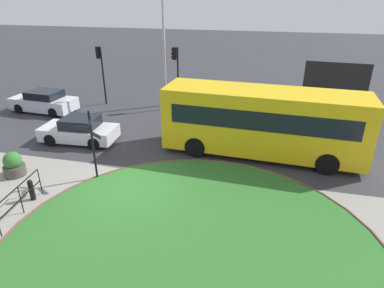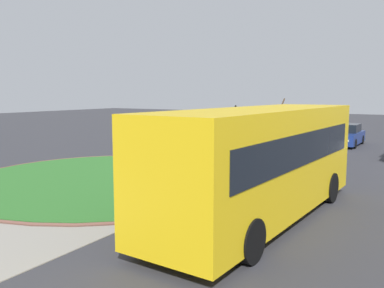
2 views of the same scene
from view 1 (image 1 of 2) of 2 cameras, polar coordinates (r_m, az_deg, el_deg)
name	(u,v)px [view 1 (image 1 of 2)]	position (r m, az deg, el deg)	size (l,w,h in m)	color
ground	(129,190)	(13.92, -10.78, -7.66)	(120.00, 120.00, 0.00)	#333338
sidewalk_paving	(104,222)	(12.36, -14.78, -12.74)	(32.00, 7.70, 0.02)	gray
grass_island	(190,253)	(10.76, -0.28, -18.05)	(12.04, 12.04, 0.10)	#2D6B28
grass_kerb_ring	(190,252)	(10.76, -0.28, -18.03)	(12.35, 12.35, 0.11)	brown
signpost_directional	(92,141)	(14.17, -16.70, 0.45)	(1.27, 0.59, 3.09)	black
bollard_foreground	(31,190)	(14.23, -25.75, -7.04)	(0.20, 0.20, 0.89)	black
bus_yellow	(263,121)	(16.17, 11.98, 3.81)	(9.49, 3.00, 3.22)	yellow
car_near_lane	(79,130)	(18.64, -18.68, 2.23)	(4.00, 1.95, 1.37)	silver
car_far_lane	(44,102)	(24.28, -23.98, 6.62)	(4.36, 2.05, 1.43)	silver
traffic_light_near	(100,63)	(24.18, -15.39, 13.25)	(0.48, 0.32, 3.96)	black
traffic_light_far	(176,65)	(22.37, -2.80, 13.41)	(0.49, 0.29, 4.07)	black
lamppost_tall	(164,47)	(22.83, -4.78, 16.21)	(0.32, 0.32, 7.42)	#B7B7BC
billboard_left	(336,78)	(24.74, 23.44, 10.30)	(4.15, 0.47, 3.07)	black
planter_near_signpost	(14,165)	(16.38, -28.18, -3.19)	(0.90, 0.90, 1.11)	#47423D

